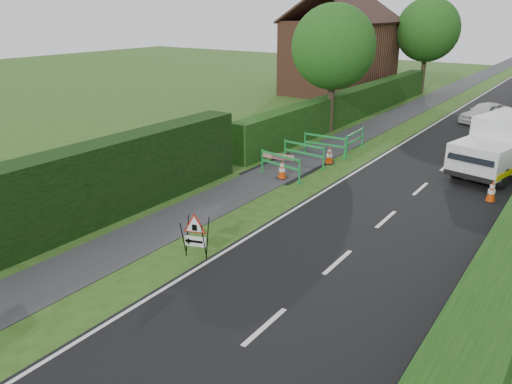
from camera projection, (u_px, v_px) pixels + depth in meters
The scene contains 19 objects.
ground at pixel (147, 311), 11.18m from camera, with size 120.00×120.00×0.00m, color #2A4C15.
footpath at pixel (445, 93), 39.75m from camera, with size 2.00×90.00×0.02m, color #2D2D30.
hedge_west_near at pixel (21, 253), 13.85m from camera, with size 1.10×18.00×2.50m, color black.
hedge_west_far at pixel (353, 118), 30.81m from camera, with size 1.00×24.00×1.80m, color #14380F.
house_west at pixel (339, 56), 38.65m from camera, with size 7.50×7.40×7.88m.
tree_nw at pixel (334, 47), 25.96m from camera, with size 4.40×4.40×6.70m.
tree_fw at pixel (428, 30), 38.17m from camera, with size 4.80×4.80×7.24m.
triangle_sign at pixel (194, 232), 13.33m from camera, with size 0.95×0.95×1.09m.
works_van at pixel (502, 144), 20.10m from camera, with size 2.99×5.38×2.32m.
traffic_cone_0 at pixel (492, 191), 17.37m from camera, with size 0.38×0.38×0.79m.
traffic_cone_1 at pixel (497, 175), 19.03m from camera, with size 0.38×0.38×0.79m.
traffic_cone_3 at pixel (282, 169), 19.73m from camera, with size 0.38×0.38×0.79m.
traffic_cone_4 at pixel (329, 155), 21.66m from camera, with size 0.38×0.38×0.79m.
ped_barrier_0 at pixel (280, 163), 19.74m from camera, with size 2.09×0.71×1.00m.
ped_barrier_1 at pixel (304, 151), 21.34m from camera, with size 2.08×0.52×1.00m.
ped_barrier_2 at pixel (325, 143), 22.72m from camera, with size 2.07×0.45×1.00m.
ped_barrier_3 at pixel (355, 139), 23.39m from camera, with size 0.46×2.08×1.00m.
redwhite_plank at pixel (278, 166), 21.41m from camera, with size 1.50×0.04×0.25m, color red.
hatchback_car at pixel (485, 113), 29.37m from camera, with size 1.43×3.56×1.21m, color white.
Camera 1 is at (7.45, -6.46, 6.38)m, focal length 35.00 mm.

